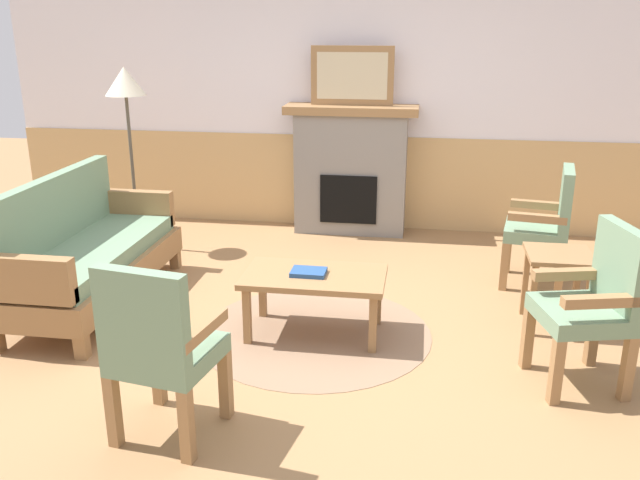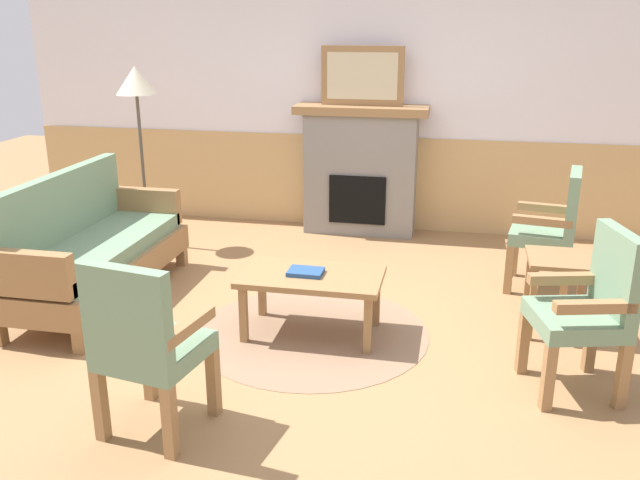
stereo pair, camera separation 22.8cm
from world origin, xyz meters
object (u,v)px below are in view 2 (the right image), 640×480
object	(u,v)px
fireplace	(361,169)
coffee_table	(312,281)
armchair_by_window_left	(553,225)
book_on_table	(306,272)
floor_lamp_by_couch	(137,92)
couch	(93,251)
side_table	(560,273)
framed_picture	(362,76)
armchair_near_fireplace	(590,305)
armchair_front_left	(145,341)

from	to	relation	value
fireplace	coffee_table	bearing A→B (deg)	-89.41
fireplace	armchair_by_window_left	distance (m)	2.11
fireplace	book_on_table	world-z (taller)	fireplace
fireplace	floor_lamp_by_couch	size ratio (longest dim) A/B	0.77
floor_lamp_by_couch	book_on_table	bearing A→B (deg)	-39.55
couch	floor_lamp_by_couch	xyz separation A→B (m)	(-0.20, 1.33, 1.05)
side_table	armchair_by_window_left	bearing A→B (deg)	87.48
couch	side_table	world-z (taller)	couch
coffee_table	book_on_table	world-z (taller)	book_on_table
framed_picture	couch	size ratio (longest dim) A/B	0.44
fireplace	armchair_by_window_left	xyz separation A→B (m)	(1.71, -1.23, -0.11)
framed_picture	coffee_table	xyz separation A→B (m)	(0.02, -2.40, -1.17)
book_on_table	side_table	bearing A→B (deg)	12.90
fireplace	floor_lamp_by_couch	xyz separation A→B (m)	(-1.94, -0.82, 0.80)
book_on_table	armchair_near_fireplace	world-z (taller)	armchair_near_fireplace
armchair_front_left	side_table	distance (m)	2.80
side_table	book_on_table	bearing A→B (deg)	-167.10
side_table	fireplace	bearing A→B (deg)	129.64
book_on_table	side_table	distance (m)	1.73
framed_picture	fireplace	bearing A→B (deg)	-90.00
fireplace	side_table	distance (m)	2.64
armchair_near_fireplace	side_table	distance (m)	0.79
fireplace	couch	xyz separation A→B (m)	(-1.74, -2.15, -0.26)
armchair_near_fireplace	armchair_by_window_left	distance (m)	1.58
couch	armchair_near_fireplace	xyz separation A→B (m)	(3.48, -0.65, 0.14)
coffee_table	armchair_by_window_left	xyz separation A→B (m)	(1.69, 1.17, 0.15)
framed_picture	armchair_by_window_left	bearing A→B (deg)	-35.62
coffee_table	armchair_front_left	world-z (taller)	armchair_front_left
coffee_table	side_table	size ratio (longest dim) A/B	1.75
book_on_table	armchair_front_left	xyz separation A→B (m)	(-0.53, -1.32, 0.08)
framed_picture	side_table	size ratio (longest dim) A/B	1.45
book_on_table	side_table	xyz separation A→B (m)	(1.69, 0.39, -0.02)
framed_picture	armchair_front_left	world-z (taller)	framed_picture
book_on_table	armchair_by_window_left	world-z (taller)	armchair_by_window_left
coffee_table	side_table	xyz separation A→B (m)	(1.65, 0.38, 0.05)
framed_picture	armchair_near_fireplace	world-z (taller)	framed_picture
book_on_table	armchair_by_window_left	bearing A→B (deg)	34.48
couch	armchair_front_left	size ratio (longest dim) A/B	1.84
coffee_table	floor_lamp_by_couch	size ratio (longest dim) A/B	0.57
framed_picture	couch	bearing A→B (deg)	-129.06
framed_picture	floor_lamp_by_couch	world-z (taller)	framed_picture
armchair_near_fireplace	side_table	world-z (taller)	armchair_near_fireplace
coffee_table	armchair_by_window_left	size ratio (longest dim) A/B	0.98
fireplace	floor_lamp_by_couch	bearing A→B (deg)	-157.23
coffee_table	armchair_by_window_left	world-z (taller)	armchair_by_window_left
armchair_near_fireplace	armchair_by_window_left	world-z (taller)	same
couch	floor_lamp_by_couch	distance (m)	1.71
coffee_table	armchair_near_fireplace	size ratio (longest dim) A/B	0.98
floor_lamp_by_couch	armchair_front_left	bearing A→B (deg)	-64.32
fireplace	book_on_table	bearing A→B (deg)	-90.33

